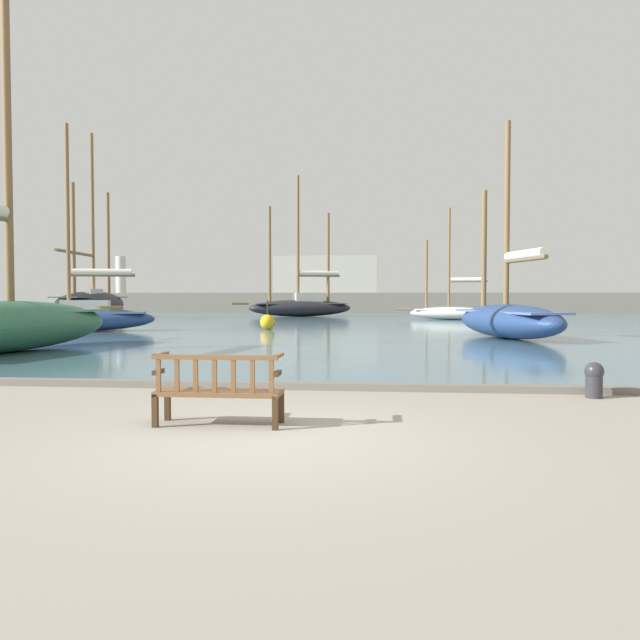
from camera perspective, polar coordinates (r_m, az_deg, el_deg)
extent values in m
plane|color=gray|center=(7.37, -4.90, -10.74)|extent=(160.00, 160.00, 0.00)
cube|color=slate|center=(51.11, 4.18, 0.34)|extent=(100.00, 80.00, 0.08)
cube|color=slate|center=(11.11, -1.24, -6.05)|extent=(40.00, 0.30, 0.12)
cube|color=#3D2A19|center=(8.59, -13.76, -7.52)|extent=(0.07, 0.07, 0.42)
cube|color=#3D2A19|center=(8.21, -3.56, -7.91)|extent=(0.07, 0.07, 0.42)
cube|color=#3D2A19|center=(8.18, -14.84, -8.02)|extent=(0.07, 0.07, 0.42)
cube|color=#3D2A19|center=(7.77, -4.12, -8.48)|extent=(0.07, 0.07, 0.42)
cube|color=brown|center=(8.12, -9.20, -6.55)|extent=(1.60, 0.53, 0.06)
cube|color=brown|center=(7.85, -9.64, -3.39)|extent=(1.60, 0.06, 0.06)
cube|color=brown|center=(8.10, -14.56, -4.93)|extent=(0.06, 0.04, 0.41)
cube|color=brown|center=(8.02, -12.95, -4.99)|extent=(0.06, 0.04, 0.41)
cube|color=brown|center=(7.94, -11.30, -5.04)|extent=(0.06, 0.04, 0.41)
cube|color=brown|center=(7.88, -9.63, -5.09)|extent=(0.06, 0.04, 0.41)
cube|color=brown|center=(7.81, -7.93, -5.14)|extent=(0.06, 0.04, 0.41)
cube|color=brown|center=(7.76, -6.20, -5.18)|extent=(0.06, 0.04, 0.41)
cube|color=brown|center=(7.71, -4.45, -5.22)|extent=(0.06, 0.04, 0.41)
cube|color=#3D2A19|center=(8.23, -14.57, -4.60)|extent=(0.06, 0.30, 0.06)
cube|color=brown|center=(8.29, -14.37, -3.06)|extent=(0.06, 0.47, 0.04)
cube|color=#3D2A19|center=(7.83, -3.92, -4.89)|extent=(0.06, 0.30, 0.06)
cube|color=brown|center=(7.89, -3.81, -3.26)|extent=(0.06, 0.47, 0.04)
ellipsoid|color=navy|center=(30.02, -21.62, 0.05)|extent=(7.29, 3.86, 1.08)
cube|color=#516B9E|center=(30.01, -21.63, 0.62)|extent=(6.34, 3.18, 0.08)
cube|color=beige|center=(29.92, -20.63, 1.20)|extent=(2.25, 1.56, 0.52)
cylinder|color=brown|center=(30.24, -22.07, 8.62)|extent=(0.18, 0.18, 8.35)
cylinder|color=brown|center=(29.84, -19.30, 3.90)|extent=(2.76, 1.01, 0.14)
cylinder|color=silver|center=(29.84, -19.30, 4.17)|extent=(2.53, 1.06, 0.29)
ellipsoid|color=black|center=(49.16, -1.79, 1.09)|extent=(8.52, 4.97, 1.32)
cube|color=#4C4C51|center=(49.16, -1.79, 1.51)|extent=(7.39, 4.07, 0.08)
cube|color=beige|center=(49.28, -1.10, 2.02)|extent=(2.48, 1.97, 0.79)
cylinder|color=brown|center=(49.32, -2.04, 7.37)|extent=(0.24, 0.24, 9.98)
cylinder|color=brown|center=(49.50, -0.11, 4.09)|extent=(3.26, 1.29, 0.20)
cylinder|color=silver|center=(49.51, -0.11, 4.31)|extent=(3.01, 1.36, 0.39)
cylinder|color=brown|center=(48.83, -4.63, 5.95)|extent=(0.24, 0.24, 7.50)
cylinder|color=brown|center=(49.75, 0.75, 5.68)|extent=(0.24, 0.24, 7.13)
cylinder|color=brown|center=(48.44, -7.29, 1.51)|extent=(1.29, 0.61, 0.20)
ellipsoid|color=#2D6647|center=(19.64, -26.83, -0.53)|extent=(3.68, 8.79, 1.45)
cube|color=#5B9375|center=(19.63, -26.85, 0.63)|extent=(2.95, 7.69, 0.08)
cylinder|color=brown|center=(20.27, -26.67, 14.49)|extent=(0.23, 0.23, 9.62)
cylinder|color=brown|center=(23.55, -18.66, 1.01)|extent=(0.42, 1.45, 0.18)
ellipsoid|color=navy|center=(24.55, 16.81, -0.10)|extent=(3.96, 7.61, 1.28)
cube|color=#516B9E|center=(24.54, 16.82, 0.73)|extent=(3.22, 6.63, 0.08)
cylinder|color=brown|center=(24.88, 16.72, 9.07)|extent=(0.21, 0.21, 7.14)
cylinder|color=brown|center=(23.44, 18.24, 5.30)|extent=(0.92, 2.83, 0.17)
cylinder|color=silver|center=(23.45, 18.25, 5.71)|extent=(1.01, 2.60, 0.34)
cylinder|color=brown|center=(26.58, 14.77, 6.19)|extent=(0.21, 0.21, 4.88)
ellipsoid|color=black|center=(47.57, -20.11, 1.32)|extent=(3.34, 11.18, 1.97)
cube|color=#4C4C51|center=(47.57, -20.12, 1.97)|extent=(2.61, 9.82, 0.08)
cube|color=beige|center=(46.80, -20.50, 2.35)|extent=(1.56, 2.46, 0.55)
cylinder|color=brown|center=(48.18, -20.09, 8.98)|extent=(0.25, 0.25, 11.67)
cylinder|color=brown|center=(45.13, -21.45, 5.73)|extent=(0.64, 6.02, 0.20)
cylinder|color=brown|center=(50.82, -18.80, 6.53)|extent=(0.25, 0.25, 7.96)
cylinder|color=brown|center=(44.92, -21.62, 6.85)|extent=(0.25, 0.25, 7.59)
ellipsoid|color=silver|center=(43.43, 11.87, 0.61)|extent=(5.72, 2.54, 0.87)
cube|color=white|center=(43.42, 11.87, 0.93)|extent=(5.00, 2.03, 0.08)
cylinder|color=brown|center=(43.50, 11.72, 5.52)|extent=(0.16, 0.16, 6.88)
cylinder|color=brown|center=(43.37, 13.39, 3.46)|extent=(2.53, 0.57, 0.13)
cylinder|color=silver|center=(43.37, 13.39, 3.64)|extent=(2.30, 0.65, 0.26)
cylinder|color=brown|center=(43.58, 9.71, 4.11)|extent=(0.16, 0.16, 4.73)
cylinder|color=brown|center=(43.75, 7.63, 0.99)|extent=(0.97, 0.29, 0.13)
cylinder|color=#2D2D33|center=(11.09, 23.77, -5.43)|extent=(0.27, 0.27, 0.43)
sphere|color=#2D2D33|center=(11.06, 23.78, -4.33)|extent=(0.31, 0.31, 0.31)
sphere|color=gold|center=(29.83, -4.82, -0.18)|extent=(0.71, 0.71, 0.71)
cylinder|color=#2D2D33|center=(29.81, -4.83, 1.18)|extent=(0.06, 0.06, 0.70)
cube|color=slate|center=(61.48, 4.44, 1.56)|extent=(53.37, 2.40, 2.03)
cube|color=#B7B2A3|center=(61.75, 0.50, 4.19)|extent=(10.17, 2.00, 3.63)
cylinder|color=beige|center=(67.00, -17.75, 3.97)|extent=(1.00, 1.00, 3.73)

